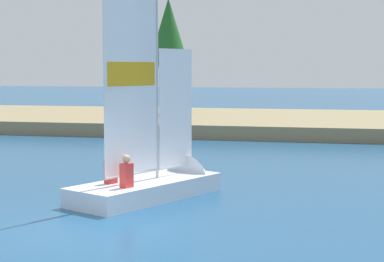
# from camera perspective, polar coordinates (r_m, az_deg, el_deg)

# --- Properties ---
(ground_plane) EXTENTS (200.00, 200.00, 0.00)m
(ground_plane) POSITION_cam_1_polar(r_m,az_deg,el_deg) (13.60, -8.79, -8.52)
(ground_plane) COLOR navy
(shore_bank) EXTENTS (80.00, 13.28, 0.66)m
(shore_bank) POSITION_cam_1_polar(r_m,az_deg,el_deg) (36.45, 5.15, 0.81)
(shore_bank) COLOR #897A56
(shore_bank) RESTS_ON ground
(shoreline_tree_midleft) EXTENTS (2.38, 2.38, 6.63)m
(shoreline_tree_midleft) POSITION_cam_1_polar(r_m,az_deg,el_deg) (37.84, -2.06, 8.53)
(shoreline_tree_midleft) COLOR brown
(shoreline_tree_midleft) RESTS_ON shore_bank
(sailboat) EXTENTS (3.43, 4.95, 6.68)m
(sailboat) POSITION_cam_1_polar(r_m,az_deg,el_deg) (17.13, -2.28, -4.00)
(sailboat) COLOR silver
(sailboat) RESTS_ON ground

